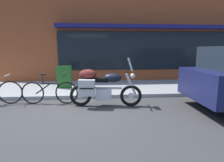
{
  "coord_description": "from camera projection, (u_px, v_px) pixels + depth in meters",
  "views": [
    {
      "loc": [
        0.55,
        -4.93,
        1.63
      ],
      "look_at": [
        1.0,
        0.41,
        0.7
      ],
      "focal_mm": 29.56,
      "sensor_mm": 36.0,
      "label": 1
    }
  ],
  "objects": [
    {
      "name": "ground_plane",
      "position": [
        77.0,
        109.0,
        5.07
      ],
      "size": [
        80.0,
        80.0,
        0.0
      ],
      "primitive_type": "plane",
      "color": "#3B3B3B"
    },
    {
      "name": "parked_bicycle",
      "position": [
        49.0,
        92.0,
        5.5
      ],
      "size": [
        1.68,
        0.48,
        0.93
      ],
      "color": "black",
      "rests_on": "ground_plane"
    },
    {
      "name": "storefront_building",
      "position": [
        191.0,
        20.0,
        9.01
      ],
      "size": [
        18.35,
        0.9,
        6.19
      ],
      "color": "brown",
      "rests_on": "ground_plane"
    },
    {
      "name": "sandwich_board_sign",
      "position": [
        64.0,
        77.0,
        7.17
      ],
      "size": [
        0.55,
        0.4,
        0.87
      ],
      "color": "#1E511E",
      "rests_on": "sidewalk_curb"
    },
    {
      "name": "touring_motorcycle",
      "position": [
        101.0,
        86.0,
        5.21
      ],
      "size": [
        2.07,
        0.62,
        1.39
      ],
      "color": "black",
      "rests_on": "ground_plane"
    }
  ]
}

